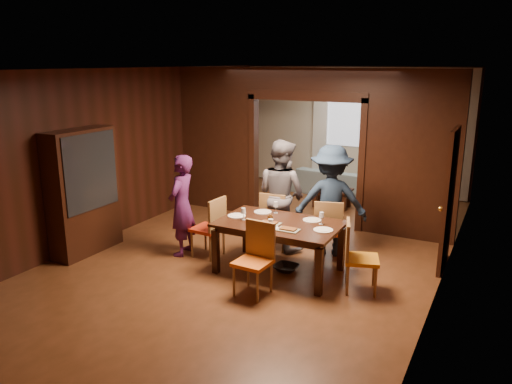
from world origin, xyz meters
The scene contains 32 objects.
floor centered at (0.00, 0.00, 0.00)m, with size 9.00×9.00×0.00m, color #533017.
ceiling centered at (0.00, 0.00, 2.90)m, with size 5.50×9.00×0.02m, color silver.
room_walls centered at (0.00, 1.89, 1.51)m, with size 5.52×9.01×2.90m.
person_purple centered at (-1.09, -0.86, 0.81)m, with size 0.59×0.39×1.62m, color #4C1B4F.
person_grey centered at (0.18, 0.13, 0.91)m, with size 0.88×0.69×1.81m, color #5D5C64.
person_navy centered at (1.00, 0.22, 0.88)m, with size 1.14×0.66×1.77m, color #1C2D46.
sofa centered at (-0.20, 3.85, 0.29)m, with size 2.00×0.78×0.58m, color #7D9AA4.
serving_bowl centered at (0.67, -0.73, 0.80)m, with size 0.36×0.36×0.09m, color black.
dining_table centered at (0.57, -0.80, 0.38)m, with size 1.75×1.09×0.76m, color black.
coffee_table centered at (0.16, 2.78, 0.20)m, with size 0.80×0.50×0.40m, color black.
chair_left centered at (-0.69, -0.76, 0.48)m, with size 0.44×0.44×0.97m, color red, non-canonical shape.
chair_right centered at (1.82, -0.86, 0.48)m, with size 0.44×0.44×0.97m, color orange, non-canonical shape.
chair_far_l centered at (0.13, 0.07, 0.48)m, with size 0.44×0.44×0.97m, color orange, non-canonical shape.
chair_far_r centered at (1.04, 0.03, 0.48)m, with size 0.44×0.44×0.97m, color #DB4714, non-canonical shape.
chair_near centered at (0.58, -1.63, 0.48)m, with size 0.44×0.44×0.97m, color orange, non-canonical shape.
hutch centered at (-2.53, -1.50, 1.00)m, with size 0.40×1.20×2.00m, color black.
door_right centered at (2.70, 0.50, 1.05)m, with size 0.06×0.90×2.10m, color black.
window_far centered at (0.00, 4.44, 1.70)m, with size 1.20×0.03×1.30m, color silver.
curtain_left centered at (-0.75, 4.40, 1.25)m, with size 0.35×0.06×2.40m, color white.
curtain_right centered at (0.75, 4.40, 1.25)m, with size 0.35×0.06×2.40m, color white.
plate_left centered at (-0.12, -0.82, 0.77)m, with size 0.27×0.27×0.01m, color white.
plate_far_l centered at (0.14, -0.46, 0.77)m, with size 0.27×0.27×0.01m, color silver.
plate_far_r centered at (0.96, -0.49, 0.77)m, with size 0.27×0.27×0.01m, color silver.
plate_right centered at (1.26, -0.83, 0.77)m, with size 0.27×0.27×0.01m, color white.
plate_near centered at (0.56, -1.10, 0.77)m, with size 0.27×0.27×0.01m, color silver.
platter_a centered at (0.49, -0.93, 0.78)m, with size 0.30×0.20×0.04m, color gray.
platter_b centered at (0.83, -1.06, 0.78)m, with size 0.30×0.20×0.04m, color gray.
wineglass_left centered at (0.06, -0.93, 0.85)m, with size 0.08×0.08×0.18m, color silver, non-canonical shape.
wineglass_far centered at (0.33, -0.40, 0.85)m, with size 0.08×0.08×0.18m, color white, non-canonical shape.
wineglass_right centered at (1.14, -0.60, 0.85)m, with size 0.08×0.08×0.18m, color white, non-canonical shape.
tumbler centered at (0.58, -1.10, 0.83)m, with size 0.07×0.07×0.14m, color silver.
condiment_jar centered at (0.44, -0.81, 0.82)m, with size 0.08×0.08×0.11m, color #4C2C11, non-canonical shape.
Camera 1 is at (3.43, -7.02, 3.02)m, focal length 35.00 mm.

